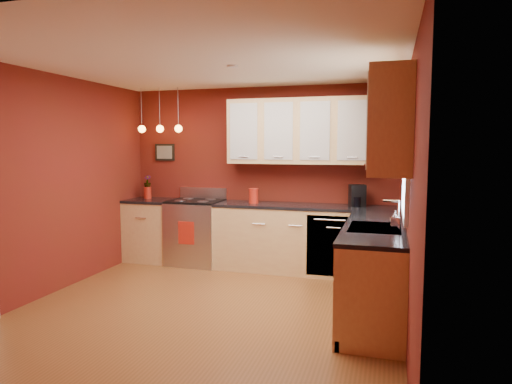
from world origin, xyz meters
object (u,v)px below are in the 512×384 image
(gas_range, at_px, (196,231))
(coffee_maker, at_px, (357,196))
(red_canister, at_px, (254,196))
(soap_pump, at_px, (395,220))
(sink, at_px, (375,230))

(gas_range, distance_m, coffee_maker, 2.41)
(red_canister, bearing_deg, coffee_maker, 3.29)
(soap_pump, bearing_deg, sink, 158.20)
(gas_range, bearing_deg, sink, -29.78)
(coffee_maker, bearing_deg, gas_range, 162.09)
(gas_range, xyz_separation_m, red_canister, (0.91, -0.03, 0.57))
(gas_range, distance_m, sink, 3.05)
(gas_range, relative_size, coffee_maker, 3.80)
(red_canister, relative_size, coffee_maker, 0.73)
(red_canister, height_order, soap_pump, red_canister)
(sink, relative_size, soap_pump, 3.74)
(gas_range, relative_size, soap_pump, 5.93)
(coffee_maker, bearing_deg, soap_pump, -93.07)
(sink, distance_m, red_canister, 2.27)
(gas_range, distance_m, red_canister, 1.07)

